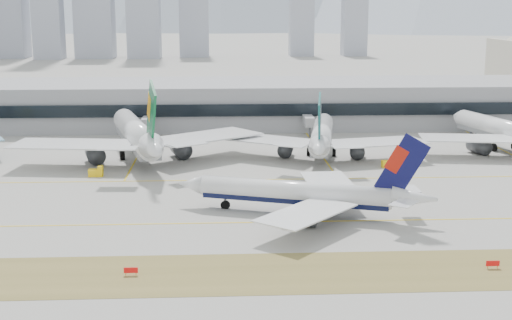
{
  "coord_description": "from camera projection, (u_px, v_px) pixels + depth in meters",
  "views": [
    {
      "loc": [
        -5.24,
        -138.04,
        41.3
      ],
      "look_at": [
        2.94,
        18.0,
        7.5
      ],
      "focal_mm": 50.0,
      "sensor_mm": 36.0,
      "label": 1
    }
  ],
  "objects": [
    {
      "name": "taxiing_airliner",
      "position": [
        304.0,
        194.0,
        143.07
      ],
      "size": [
        51.89,
        44.01,
        18.01
      ],
      "rotation": [
        0.0,
        0.0,
        2.81
      ],
      "color": "white",
      "rests_on": "ground"
    },
    {
      "name": "ground",
      "position": [
        246.0,
        215.0,
        143.74
      ],
      "size": [
        3000.0,
        3000.0,
        0.0
      ],
      "primitive_type": "plane",
      "color": "gray",
      "rests_on": "ground"
    },
    {
      "name": "hold_sign_left",
      "position": [
        131.0,
        270.0,
        111.33
      ],
      "size": [
        2.2,
        0.15,
        1.35
      ],
      "color": "red",
      "rests_on": "ground"
    },
    {
      "name": "widebody_cathay",
      "position": [
        322.0,
        137.0,
        198.77
      ],
      "size": [
        58.01,
        57.45,
        20.99
      ],
      "rotation": [
        0.0,
        0.0,
        1.4
      ],
      "color": "white",
      "rests_on": "ground"
    },
    {
      "name": "terminal",
      "position": [
        234.0,
        103.0,
        254.24
      ],
      "size": [
        280.0,
        43.1,
        15.0
      ],
      "color": "gray",
      "rests_on": "ground"
    },
    {
      "name": "gse_c",
      "position": [
        389.0,
        163.0,
        186.32
      ],
      "size": [
        3.55,
        2.0,
        2.6
      ],
      "color": "yellow",
      "rests_on": "ground"
    },
    {
      "name": "gse_b",
      "position": [
        96.0,
        172.0,
        176.42
      ],
      "size": [
        3.55,
        2.0,
        2.6
      ],
      "color": "yellow",
      "rests_on": "ground"
    },
    {
      "name": "hold_sign_right",
      "position": [
        493.0,
        264.0,
        114.28
      ],
      "size": [
        2.2,
        0.15,
        1.35
      ],
      "color": "red",
      "rests_on": "ground"
    },
    {
      "name": "widebody_eva",
      "position": [
        138.0,
        136.0,
        194.94
      ],
      "size": [
        67.0,
        66.91,
        24.69
      ],
      "rotation": [
        0.0,
        0.0,
        1.83
      ],
      "color": "white",
      "rests_on": "ground"
    },
    {
      "name": "widebody_china_air",
      "position": [
        508.0,
        132.0,
        206.29
      ],
      "size": [
        58.04,
        57.82,
        21.26
      ],
      "rotation": [
        0.0,
        0.0,
        1.81
      ],
      "color": "white",
      "rests_on": "ground"
    }
  ]
}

